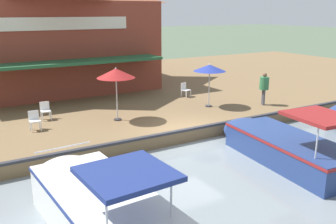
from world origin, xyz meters
TOP-DOWN VIEW (x-y plane):
  - ground_plane at (0.00, 0.00)m, footprint 220.00×220.00m
  - quay_deck at (-11.00, 0.00)m, footprint 22.00×56.00m
  - quay_edge_fender at (-0.10, 0.00)m, footprint 0.20×50.40m
  - waterfront_restaurant at (-13.00, -2.73)m, footprint 10.87×13.16m
  - patio_umbrella_mid_patio_right at (-3.18, -1.96)m, footprint 1.79×1.79m
  - patio_umbrella_near_quay_edge at (-3.09, 3.37)m, footprint 1.73×1.73m
  - cafe_chair_beside_entrance at (-5.75, 3.56)m, footprint 0.55×0.55m
  - cafe_chair_facing_river at (-5.05, -4.89)m, footprint 0.46×0.46m
  - cafe_chair_under_first_umbrella at (-3.59, -5.69)m, footprint 0.44×0.44m
  - person_mid_patio at (-1.87, 6.21)m, footprint 0.51×0.51m
  - motorboat_second_along at (3.22, 2.12)m, footprint 6.56×2.70m
  - motorboat_mid_row at (4.17, -5.73)m, footprint 6.56×2.58m
  - tree_downstream_bank at (-19.51, -4.18)m, footprint 4.67×4.44m
  - tree_behind_restaurant at (-16.81, -4.20)m, footprint 4.31×4.10m

SIDE VIEW (x-z plane):
  - ground_plane at x=0.00m, z-range 0.00..0.00m
  - quay_deck at x=-11.00m, z-range 0.00..0.60m
  - quay_edge_fender at x=-0.10m, z-range 0.60..0.70m
  - motorboat_second_along at x=3.22m, z-range -0.44..1.76m
  - motorboat_mid_row at x=4.17m, z-range -0.39..1.88m
  - cafe_chair_beside_entrance at x=-5.75m, z-range 0.65..1.50m
  - cafe_chair_facing_river at x=-5.05m, z-range 0.65..1.50m
  - cafe_chair_under_first_umbrella at x=-3.59m, z-range 0.65..1.50m
  - person_mid_patio at x=-1.87m, z-range 0.84..2.64m
  - patio_umbrella_near_quay_edge at x=-3.09m, z-range 1.54..3.88m
  - patio_umbrella_mid_patio_right at x=-3.18m, z-range 1.59..4.12m
  - waterfront_restaurant at x=-13.00m, z-range 0.67..8.43m
  - tree_behind_restaurant at x=-16.81m, z-range 1.84..8.66m
  - tree_downstream_bank at x=-19.51m, z-range 1.79..8.86m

